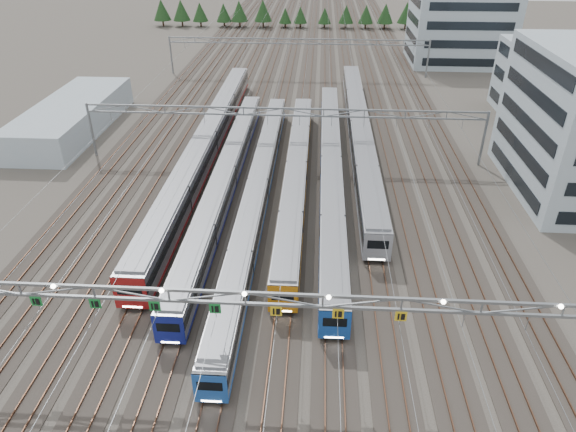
# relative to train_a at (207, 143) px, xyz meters

# --- Properties ---
(ground) EXTENTS (400.00, 400.00, 0.00)m
(ground) POSITION_rel_train_a_xyz_m (11.25, -40.30, -2.26)
(ground) COLOR #47423A
(ground) RESTS_ON ground
(track_bed) EXTENTS (54.00, 260.00, 5.42)m
(track_bed) POSITION_rel_train_a_xyz_m (11.25, 59.70, -0.77)
(track_bed) COLOR #2D2823
(track_bed) RESTS_ON ground
(train_a) EXTENTS (3.09, 69.00, 4.03)m
(train_a) POSITION_rel_train_a_xyz_m (0.00, 0.00, 0.00)
(train_a) COLOR black
(train_a) RESTS_ON ground
(train_b) EXTENTS (2.63, 56.61, 3.42)m
(train_b) POSITION_rel_train_a_xyz_m (4.50, -10.23, -0.30)
(train_b) COLOR black
(train_b) RESTS_ON ground
(train_c) EXTENTS (2.54, 61.69, 3.30)m
(train_c) POSITION_rel_train_a_xyz_m (9.00, -13.32, -0.36)
(train_c) COLOR black
(train_c) RESTS_ON ground
(train_d) EXTENTS (2.70, 51.29, 3.51)m
(train_d) POSITION_rel_train_a_xyz_m (13.50, -8.49, -0.26)
(train_d) COLOR black
(train_d) RESTS_ON ground
(train_e) EXTENTS (2.71, 61.15, 3.53)m
(train_e) POSITION_rel_train_a_xyz_m (18.00, -6.58, -0.25)
(train_e) COLOR black
(train_e) RESTS_ON ground
(train_f) EXTENTS (2.93, 64.00, 3.81)m
(train_f) POSITION_rel_train_a_xyz_m (22.50, 6.23, -0.11)
(train_f) COLOR black
(train_f) RESTS_ON ground
(gantry_near) EXTENTS (56.36, 0.61, 8.08)m
(gantry_near) POSITION_rel_train_a_xyz_m (11.20, -40.41, 4.82)
(gantry_near) COLOR gray
(gantry_near) RESTS_ON ground
(gantry_mid) EXTENTS (56.36, 0.36, 8.00)m
(gantry_mid) POSITION_rel_train_a_xyz_m (11.25, -0.30, 4.12)
(gantry_mid) COLOR gray
(gantry_mid) RESTS_ON ground
(gantry_far) EXTENTS (56.36, 0.36, 8.00)m
(gantry_far) POSITION_rel_train_a_xyz_m (11.25, 44.70, 4.12)
(gantry_far) COLOR gray
(gantry_far) RESTS_ON ground
(depot_bldg_mid) EXTENTS (14.00, 16.00, 12.29)m
(depot_bldg_mid) POSITION_rel_train_a_xyz_m (55.38, 21.50, 3.88)
(depot_bldg_mid) COLOR #A1B5C0
(depot_bldg_mid) RESTS_ON ground
(depot_bldg_north) EXTENTS (22.00, 18.00, 15.58)m
(depot_bldg_north) POSITION_rel_train_a_xyz_m (48.42, 58.67, 5.53)
(depot_bldg_north) COLOR #A1B5C0
(depot_bldg_north) RESTS_ON ground
(west_shed) EXTENTS (10.00, 30.00, 4.67)m
(west_shed) POSITION_rel_train_a_xyz_m (-24.18, 9.44, 0.07)
(west_shed) COLOR #A1B5C0
(west_shed) RESTS_ON ground
(treeline) EXTENTS (100.10, 5.60, 7.02)m
(treeline) POSITION_rel_train_a_xyz_m (13.50, 98.37, 1.97)
(treeline) COLOR #332114
(treeline) RESTS_ON ground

